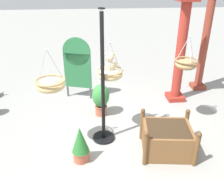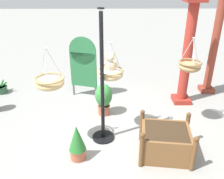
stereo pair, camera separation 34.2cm
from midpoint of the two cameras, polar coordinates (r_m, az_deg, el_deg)
ground_plane at (r=5.05m, az=2.22°, el=-11.09°), size 40.00×40.00×0.00m
display_pole_central at (r=4.58m, az=-0.09°, el=-3.36°), size 0.44×0.44×2.54m
hanging_basket_with_teddy at (r=4.59m, az=1.75°, el=3.76°), size 0.51×0.51×0.72m
teddy_bear at (r=4.54m, az=1.77°, el=5.94°), size 0.28×0.25×0.41m
hanging_basket_left_high at (r=4.23m, az=-12.24°, el=1.62°), size 0.51×0.51×0.73m
hanging_basket_right_low at (r=5.09m, az=19.74°, el=5.25°), size 0.46×0.46×0.68m
greenhouse_pillar_left at (r=6.15m, az=18.84°, el=7.46°), size 0.45×0.45×2.57m
greenhouse_pillar_right at (r=7.00m, az=24.40°, el=9.75°), size 0.39×0.39×2.83m
wooden_planter_box at (r=4.61m, az=14.60°, el=-11.80°), size 1.03×0.93×0.69m
potted_plant_fern_front at (r=5.57m, az=-0.22°, el=-2.01°), size 0.40×0.40×0.77m
potted_plant_flowering_red at (r=4.35m, az=-5.95°, el=-12.39°), size 0.31×0.31×0.69m
potted_plant_bushy_green at (r=7.33m, az=-23.50°, el=0.19°), size 0.43×0.44×0.34m
display_sign_board at (r=6.24m, az=-5.29°, el=6.31°), size 0.70×0.25×1.63m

